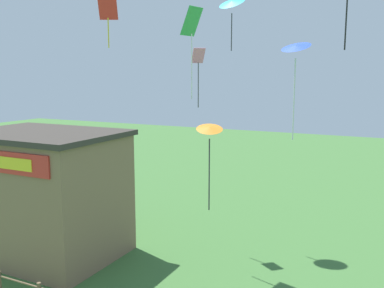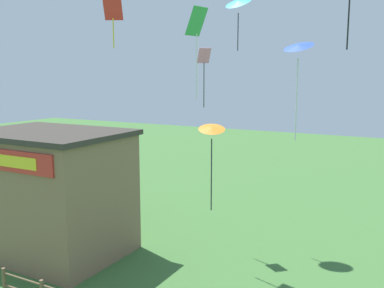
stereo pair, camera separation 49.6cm
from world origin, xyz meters
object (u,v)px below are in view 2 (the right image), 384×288
object	(u,v)px
kite_pink_diamond	(204,66)
kite_red_diamond	(113,11)
kite_cyan_delta	(238,2)
seaside_building	(50,192)
kite_blue_delta	(298,50)
kite_green_diamond	(197,32)
kite_orange_delta	(212,132)

from	to	relation	value
kite_pink_diamond	kite_red_diamond	distance (m)	5.15
kite_cyan_delta	kite_red_diamond	world-z (taller)	kite_cyan_delta
seaside_building	kite_red_diamond	xyz separation A→B (m)	(3.27, 0.97, 8.19)
kite_cyan_delta	kite_blue_delta	size ratio (longest dim) A/B	0.79
kite_pink_diamond	kite_red_diamond	size ratio (longest dim) A/B	1.32
kite_pink_diamond	kite_green_diamond	bearing A→B (deg)	-74.57
kite_blue_delta	kite_pink_diamond	xyz separation A→B (m)	(-5.66, 3.95, -0.40)
kite_orange_delta	kite_cyan_delta	bearing A→B (deg)	104.41
kite_blue_delta	kite_orange_delta	size ratio (longest dim) A/B	1.05
kite_cyan_delta	kite_green_diamond	world-z (taller)	kite_cyan_delta
kite_orange_delta	kite_red_diamond	bearing A→B (deg)	171.81
kite_green_diamond	kite_pink_diamond	size ratio (longest dim) A/B	1.40
kite_cyan_delta	kite_red_diamond	xyz separation A→B (m)	(-3.43, -5.74, -0.94)
kite_orange_delta	kite_red_diamond	xyz separation A→B (m)	(-5.10, 0.73, 4.83)
kite_orange_delta	kite_pink_diamond	world-z (taller)	kite_pink_diamond
seaside_building	kite_pink_diamond	xyz separation A→B (m)	(5.67, 4.94, 5.94)
kite_cyan_delta	kite_blue_delta	bearing A→B (deg)	-51.05
seaside_building	kite_orange_delta	distance (m)	9.02
kite_blue_delta	kite_red_diamond	xyz separation A→B (m)	(-8.06, -0.02, 1.85)
seaside_building	kite_orange_delta	bearing A→B (deg)	1.63
kite_green_diamond	seaside_building	bearing A→B (deg)	-151.97
kite_cyan_delta	kite_red_diamond	bearing A→B (deg)	-120.89
kite_orange_delta	seaside_building	bearing A→B (deg)	-178.37
kite_red_diamond	seaside_building	bearing A→B (deg)	-163.46
kite_orange_delta	kite_red_diamond	world-z (taller)	kite_red_diamond
seaside_building	kite_green_diamond	world-z (taller)	kite_green_diamond
kite_green_diamond	kite_red_diamond	distance (m)	3.74
kite_red_diamond	kite_orange_delta	bearing A→B (deg)	-8.19
kite_cyan_delta	kite_blue_delta	distance (m)	7.86
kite_cyan_delta	kite_red_diamond	distance (m)	6.76
seaside_building	kite_blue_delta	size ratio (longest dim) A/B	2.02
seaside_building	kite_red_diamond	distance (m)	8.87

